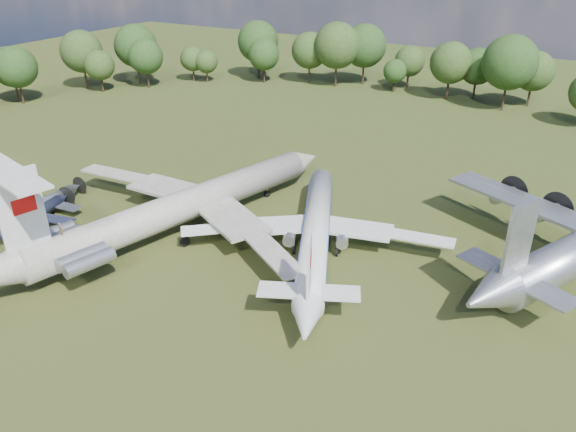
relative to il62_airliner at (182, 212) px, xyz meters
The scene contains 6 objects.
ground 5.51m from the il62_airliner, 25.36° to the left, with size 300.00×300.00×0.00m, color #224015.
il62_airliner is the anchor object (origin of this frame).
tu104_jet 18.24m from the il62_airliner, 13.81° to the left, with size 33.79×45.06×4.51m, color #BCBCBC, non-canonical shape.
small_prop_west 20.77m from the il62_airliner, 153.76° to the right, with size 11.85×16.16×2.37m, color black, non-canonical shape.
small_prop_northwest 21.70m from the il62_airliner, 165.98° to the right, with size 11.36×15.49×2.27m, color #A1A3A8, non-canonical shape.
person_on_il62 16.51m from the il62_airliner, 104.05° to the right, with size 0.56×0.37×1.55m, color brown.
Camera 1 is at (41.27, -52.43, 35.69)m, focal length 35.00 mm.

